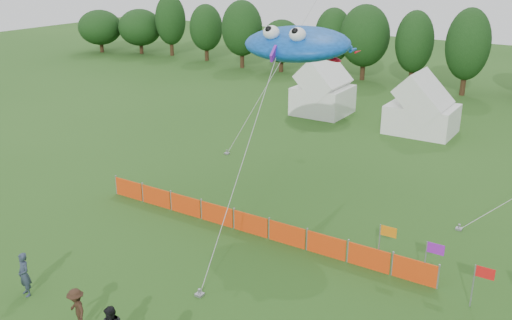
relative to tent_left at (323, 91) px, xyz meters
The scene contains 9 objects.
treeline 17.97m from the tent_left, 52.61° to the left, with size 104.57×8.78×8.36m.
tent_left is the anchor object (origin of this frame).
tent_right 8.67m from the tent_left, ahead, with size 4.92×3.94×3.48m.
barrier_fence 22.66m from the tent_left, 72.35° to the right, with size 17.90×0.06×1.00m.
flag_row 27.82m from the tent_left, 51.29° to the right, with size 8.73×0.76×2.17m.
spectator_a 30.81m from the tent_left, 85.74° to the right, with size 0.66×0.43×1.81m, color #2A3546.
spectator_c 31.65m from the tent_left, 79.56° to the right, with size 1.05×0.61×1.63m, color #342014.
stingray_kite 19.31m from the tent_left, 67.98° to the right, with size 6.21×17.61×9.55m.
small_kite_dark 8.40m from the tent_left, 87.65° to the right, with size 2.50×9.67×10.51m.
Camera 1 is at (11.11, -11.36, 12.68)m, focal length 40.00 mm.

